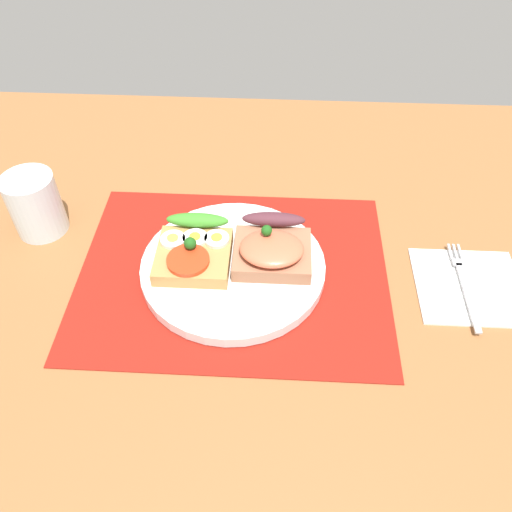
# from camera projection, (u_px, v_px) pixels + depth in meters

# --- Properties ---
(ground_plane) EXTENTS (1.20, 0.90, 0.03)m
(ground_plane) POSITION_uv_depth(u_px,v_px,m) (234.00, 281.00, 0.71)
(ground_plane) COLOR #935C33
(placemat) EXTENTS (0.40, 0.31, 0.00)m
(placemat) POSITION_uv_depth(u_px,v_px,m) (233.00, 272.00, 0.70)
(placemat) COLOR maroon
(placemat) RESTS_ON ground_plane
(plate) EXTENTS (0.24, 0.24, 0.02)m
(plate) POSITION_uv_depth(u_px,v_px,m) (233.00, 267.00, 0.69)
(plate) COLOR white
(plate) RESTS_ON placemat
(sandwich_egg_tomato) EXTENTS (0.09, 0.11, 0.04)m
(sandwich_egg_tomato) POSITION_uv_depth(u_px,v_px,m) (194.00, 250.00, 0.68)
(sandwich_egg_tomato) COLOR #B08448
(sandwich_egg_tomato) RESTS_ON plate
(sandwich_salmon) EXTENTS (0.10, 0.10, 0.05)m
(sandwich_salmon) POSITION_uv_depth(u_px,v_px,m) (272.00, 248.00, 0.68)
(sandwich_salmon) COLOR #9E674A
(sandwich_salmon) RESTS_ON plate
(napkin) EXTENTS (0.14, 0.13, 0.01)m
(napkin) POSITION_uv_depth(u_px,v_px,m) (469.00, 286.00, 0.68)
(napkin) COLOR white
(napkin) RESTS_ON ground_plane
(fork) EXTENTS (0.02, 0.15, 0.00)m
(fork) POSITION_uv_depth(u_px,v_px,m) (464.00, 282.00, 0.68)
(fork) COLOR #B7B7BC
(fork) RESTS_ON napkin
(drinking_glass) EXTENTS (0.07, 0.07, 0.09)m
(drinking_glass) POSITION_uv_depth(u_px,v_px,m) (35.00, 204.00, 0.73)
(drinking_glass) COLOR silver
(drinking_glass) RESTS_ON ground_plane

